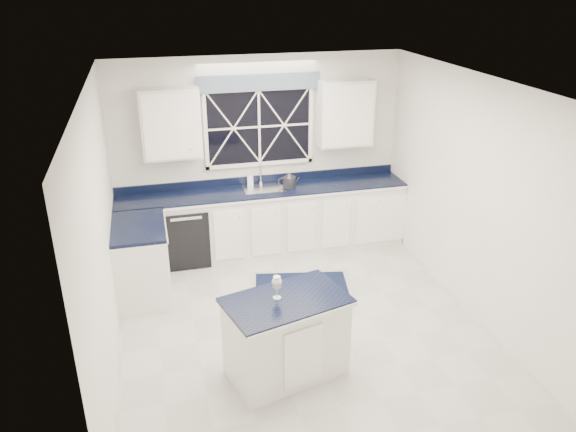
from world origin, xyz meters
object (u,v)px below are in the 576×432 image
object	(u,v)px
dishwasher	(186,233)
island	(286,336)
wine_glass	(277,283)
kettle	(289,181)
faucet	(261,174)
soap_bottle	(250,179)

from	to	relation	value
dishwasher	island	xyz separation A→B (m)	(0.74, -2.67, 0.02)
wine_glass	kettle	bearing A→B (deg)	73.22
faucet	kettle	bearing A→B (deg)	-30.29
dishwasher	wine_glass	world-z (taller)	wine_glass
wine_glass	island	bearing A→B (deg)	-27.07
island	soap_bottle	bearing A→B (deg)	70.85
kettle	soap_bottle	distance (m)	0.55
kettle	wine_glass	xyz separation A→B (m)	(-0.79, -2.62, -0.03)
faucet	wine_glass	size ratio (longest dim) A/B	1.31
soap_bottle	faucet	bearing A→B (deg)	-9.67
faucet	soap_bottle	distance (m)	0.17
kettle	wine_glass	distance (m)	2.74
dishwasher	kettle	size ratio (longest dim) A/B	2.75
faucet	soap_bottle	bearing A→B (deg)	170.33
dishwasher	wine_glass	xyz separation A→B (m)	(0.66, -2.63, 0.60)
wine_glass	soap_bottle	bearing A→B (deg)	84.21
faucet	wine_glass	bearing A→B (deg)	-98.83
island	wine_glass	xyz separation A→B (m)	(-0.08, 0.04, 0.58)
wine_glass	faucet	bearing A→B (deg)	81.17
wine_glass	dishwasher	bearing A→B (deg)	104.12
faucet	island	world-z (taller)	faucet
wine_glass	soap_bottle	size ratio (longest dim) A/B	1.29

